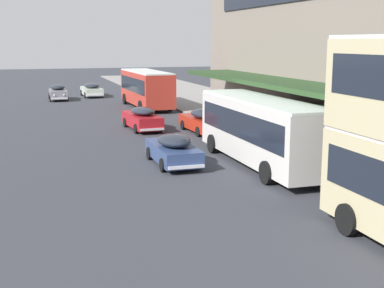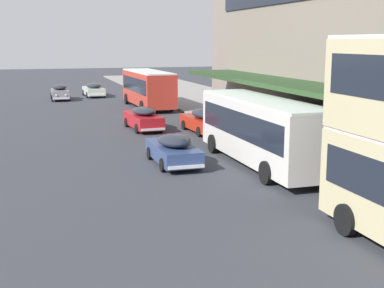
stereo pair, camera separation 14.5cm
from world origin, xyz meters
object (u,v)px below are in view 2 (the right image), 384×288
object	(u,v)px
transit_bus_kerbside_front	(148,87)
transit_bus_kerbside_rear	(262,127)
sedan_oncoming_front	(143,118)
sedan_lead_mid	(173,149)
sedan_trailing_near	(60,92)
sedan_trailing_mid	(94,90)
sedan_oncoming_rear	(203,121)

from	to	relation	value
transit_bus_kerbside_front	transit_bus_kerbside_rear	xyz separation A→B (m)	(0.22, -24.13, -0.03)
transit_bus_kerbside_front	sedan_oncoming_front	xyz separation A→B (m)	(-2.99, -11.93, -1.12)
sedan_lead_mid	transit_bus_kerbside_front	bearing A→B (deg)	80.54
transit_bus_kerbside_rear	sedan_lead_mid	xyz separation A→B (m)	(-4.00, 1.49, -1.12)
sedan_trailing_near	sedan_oncoming_front	xyz separation A→B (m)	(4.24, -20.84, 0.00)
sedan_trailing_mid	sedan_oncoming_front	size ratio (longest dim) A/B	1.01
transit_bus_kerbside_rear	sedan_trailing_mid	size ratio (longest dim) A/B	2.08
sedan_trailing_near	transit_bus_kerbside_rear	bearing A→B (deg)	-77.30
sedan_lead_mid	sedan_oncoming_front	world-z (taller)	sedan_oncoming_front
transit_bus_kerbside_front	sedan_lead_mid	bearing A→B (deg)	-99.46
sedan_trailing_near	sedan_trailing_mid	bearing A→B (deg)	34.51
transit_bus_kerbside_rear	sedan_oncoming_rear	bearing A→B (deg)	88.21
transit_bus_kerbside_rear	sedan_lead_mid	distance (m)	4.41
transit_bus_kerbside_front	sedan_trailing_near	distance (m)	11.53
transit_bus_kerbside_front	sedan_trailing_near	xyz separation A→B (m)	(-7.22, 8.91, -1.12)
sedan_trailing_mid	sedan_lead_mid	world-z (taller)	sedan_lead_mid
sedan_oncoming_rear	transit_bus_kerbside_front	bearing A→B (deg)	92.14
sedan_trailing_mid	sedan_oncoming_front	distance (m)	23.40
transit_bus_kerbside_front	sedan_oncoming_rear	world-z (taller)	transit_bus_kerbside_front
sedan_trailing_mid	sedan_oncoming_rear	xyz separation A→B (m)	(4.03, -25.73, 0.04)
sedan_oncoming_front	transit_bus_kerbside_front	bearing A→B (deg)	75.94
transit_bus_kerbside_front	sedan_oncoming_rear	xyz separation A→B (m)	(0.53, -14.26, -1.12)
sedan_trailing_mid	sedan_lead_mid	xyz separation A→B (m)	(-0.27, -34.11, 0.01)
transit_bus_kerbside_rear	sedan_oncoming_rear	world-z (taller)	transit_bus_kerbside_rear
sedan_trailing_mid	sedan_oncoming_front	xyz separation A→B (m)	(0.51, -23.40, 0.04)
transit_bus_kerbside_rear	sedan_oncoming_rear	size ratio (longest dim) A/B	2.09
sedan_trailing_mid	sedan_oncoming_rear	distance (m)	26.04
sedan_trailing_near	sedan_oncoming_rear	size ratio (longest dim) A/B	0.85
sedan_lead_mid	sedan_oncoming_front	size ratio (longest dim) A/B	0.94
transit_bus_kerbside_rear	sedan_lead_mid	world-z (taller)	transit_bus_kerbside_rear
sedan_oncoming_rear	sedan_lead_mid	world-z (taller)	sedan_oncoming_rear
transit_bus_kerbside_rear	sedan_oncoming_front	size ratio (longest dim) A/B	2.10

